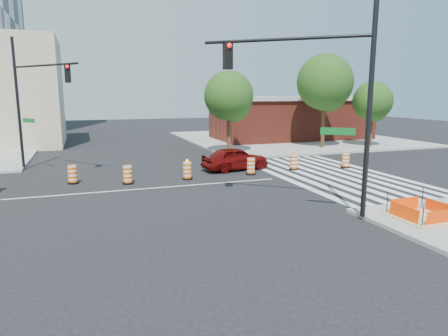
# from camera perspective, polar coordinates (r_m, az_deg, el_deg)

# --- Properties ---
(ground) EXTENTS (120.00, 120.00, 0.00)m
(ground) POSITION_cam_1_polar(r_m,az_deg,el_deg) (21.25, -10.35, -2.86)
(ground) COLOR black
(ground) RESTS_ON ground
(sidewalk_ne) EXTENTS (22.00, 22.00, 0.15)m
(sidewalk_ne) POSITION_cam_1_polar(r_m,az_deg,el_deg) (44.15, 9.39, 4.16)
(sidewalk_ne) COLOR gray
(sidewalk_ne) RESTS_ON ground
(crosswalk_east) EXTENTS (6.75, 13.50, 0.01)m
(crosswalk_east) POSITION_cam_1_polar(r_m,az_deg,el_deg) (25.31, 14.92, -0.88)
(crosswalk_east) COLOR silver
(crosswalk_east) RESTS_ON ground
(lane_centerline) EXTENTS (14.00, 0.12, 0.01)m
(lane_centerline) POSITION_cam_1_polar(r_m,az_deg,el_deg) (21.25, -10.35, -2.85)
(lane_centerline) COLOR silver
(lane_centerline) RESTS_ON ground
(excavation_pit) EXTENTS (2.20, 2.20, 0.90)m
(excavation_pit) POSITION_cam_1_polar(r_m,az_deg,el_deg) (17.33, 26.41, -6.12)
(excavation_pit) COLOR tan
(excavation_pit) RESTS_ON ground
(brick_storefront) EXTENTS (16.50, 8.50, 4.60)m
(brick_storefront) POSITION_cam_1_polar(r_m,az_deg,el_deg) (43.96, 9.48, 7.07)
(brick_storefront) COLOR maroon
(brick_storefront) RESTS_ON ground
(red_coupe) EXTENTS (4.61, 2.40, 1.50)m
(red_coupe) POSITION_cam_1_polar(r_m,az_deg,el_deg) (25.83, 1.61, 1.37)
(red_coupe) COLOR #5D0908
(red_coupe) RESTS_ON ground
(signal_pole_se) EXTENTS (5.26, 4.28, 8.77)m
(signal_pole_se) POSITION_cam_1_polar(r_m,az_deg,el_deg) (16.06, 13.61, 12.05)
(signal_pole_se) COLOR black
(signal_pole_se) RESTS_ON ground
(signal_pole_nw) EXTENTS (3.90, 5.00, 8.20)m
(signal_pole_nw) POSITION_cam_1_polar(r_m,az_deg,el_deg) (27.33, -25.68, 9.85)
(signal_pole_nw) COLOR black
(signal_pole_nw) RESTS_ON ground
(tree_north_c) EXTENTS (3.93, 3.93, 6.68)m
(tree_north_c) POSITION_cam_1_polar(r_m,az_deg,el_deg) (32.10, 0.74, 9.86)
(tree_north_c) COLOR #382314
(tree_north_c) RESTS_ON ground
(tree_north_d) EXTENTS (4.90, 4.90, 8.33)m
(tree_north_d) POSITION_cam_1_polar(r_m,az_deg,el_deg) (36.77, 14.25, 11.36)
(tree_north_d) COLOR #382314
(tree_north_d) RESTS_ON ground
(tree_north_e) EXTENTS (3.56, 3.53, 6.00)m
(tree_north_e) POSITION_cam_1_polar(r_m,az_deg,el_deg) (38.82, 20.46, 8.65)
(tree_north_e) COLOR #382314
(tree_north_e) RESTS_ON ground
(median_drum_2) EXTENTS (0.60, 0.60, 1.02)m
(median_drum_2) POSITION_cam_1_polar(r_m,az_deg,el_deg) (23.41, -20.81, -0.95)
(median_drum_2) COLOR black
(median_drum_2) RESTS_ON ground
(median_drum_3) EXTENTS (0.60, 0.60, 1.02)m
(median_drum_3) POSITION_cam_1_polar(r_m,az_deg,el_deg) (22.44, -13.59, -1.03)
(median_drum_3) COLOR black
(median_drum_3) RESTS_ON ground
(median_drum_4) EXTENTS (0.60, 0.60, 1.18)m
(median_drum_4) POSITION_cam_1_polar(r_m,az_deg,el_deg) (23.07, -5.26, -0.44)
(median_drum_4) COLOR black
(median_drum_4) RESTS_ON ground
(median_drum_5) EXTENTS (0.60, 0.60, 1.02)m
(median_drum_5) POSITION_cam_1_polar(r_m,az_deg,el_deg) (24.40, 3.87, 0.16)
(median_drum_5) COLOR black
(median_drum_5) RESTS_ON ground
(median_drum_6) EXTENTS (0.60, 0.60, 1.02)m
(median_drum_6) POSITION_cam_1_polar(r_m,az_deg,el_deg) (26.32, 9.96, 0.79)
(median_drum_6) COLOR black
(median_drum_6) RESTS_ON ground
(median_drum_7) EXTENTS (0.60, 0.60, 1.02)m
(median_drum_7) POSITION_cam_1_polar(r_m,az_deg,el_deg) (27.78, 16.98, 0.99)
(median_drum_7) COLOR black
(median_drum_7) RESTS_ON ground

